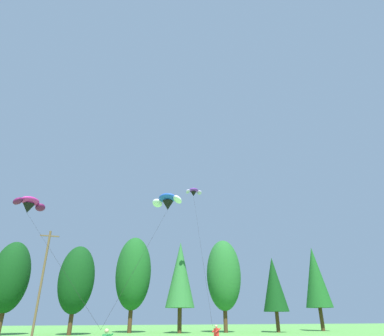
{
  "coord_description": "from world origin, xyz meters",
  "views": [
    {
      "loc": [
        -6.77,
        -0.01,
        2.2
      ],
      "look_at": [
        0.76,
        23.31,
        13.37
      ],
      "focal_mm": 30.76,
      "sensor_mm": 36.0,
      "label": 1
    }
  ],
  "objects_px": {
    "utility_pole": "(42,280)",
    "parafoil_kite_far_blue_white": "(167,201)",
    "kite_flyer_mid": "(216,335)",
    "parafoil_kite_mid_purple": "(194,192)",
    "parafoil_kite_high_magenta": "(29,204)"
  },
  "relations": [
    {
      "from": "utility_pole",
      "to": "parafoil_kite_far_blue_white",
      "type": "distance_m",
      "value": 18.53
    },
    {
      "from": "kite_flyer_mid",
      "to": "parafoil_kite_mid_purple",
      "type": "relative_size",
      "value": 0.08
    },
    {
      "from": "utility_pole",
      "to": "kite_flyer_mid",
      "type": "bearing_deg",
      "value": -47.97
    },
    {
      "from": "parafoil_kite_mid_purple",
      "to": "kite_flyer_mid",
      "type": "bearing_deg",
      "value": -103.43
    },
    {
      "from": "parafoil_kite_high_magenta",
      "to": "utility_pole",
      "type": "bearing_deg",
      "value": 84.59
    },
    {
      "from": "utility_pole",
      "to": "parafoil_kite_mid_purple",
      "type": "relative_size",
      "value": 0.56
    },
    {
      "from": "parafoil_kite_high_magenta",
      "to": "parafoil_kite_far_blue_white",
      "type": "relative_size",
      "value": 1.11
    },
    {
      "from": "parafoil_kite_high_magenta",
      "to": "parafoil_kite_far_blue_white",
      "type": "height_order",
      "value": "parafoil_kite_far_blue_white"
    },
    {
      "from": "kite_flyer_mid",
      "to": "parafoil_kite_high_magenta",
      "type": "height_order",
      "value": "parafoil_kite_high_magenta"
    },
    {
      "from": "parafoil_kite_far_blue_white",
      "to": "parafoil_kite_high_magenta",
      "type": "bearing_deg",
      "value": 172.88
    },
    {
      "from": "parafoil_kite_high_magenta",
      "to": "parafoil_kite_mid_purple",
      "type": "height_order",
      "value": "parafoil_kite_mid_purple"
    },
    {
      "from": "kite_flyer_mid",
      "to": "parafoil_kite_mid_purple",
      "type": "height_order",
      "value": "parafoil_kite_mid_purple"
    },
    {
      "from": "parafoil_kite_high_magenta",
      "to": "parafoil_kite_far_blue_white",
      "type": "bearing_deg",
      "value": -7.12
    },
    {
      "from": "parafoil_kite_far_blue_white",
      "to": "parafoil_kite_mid_purple",
      "type": "bearing_deg",
      "value": 63.88
    },
    {
      "from": "parafoil_kite_high_magenta",
      "to": "parafoil_kite_mid_purple",
      "type": "bearing_deg",
      "value": 36.39
    }
  ]
}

